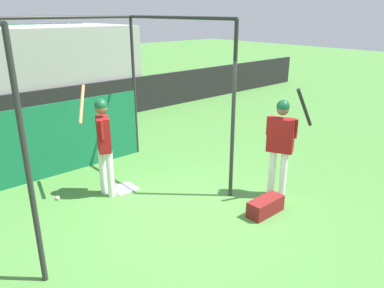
% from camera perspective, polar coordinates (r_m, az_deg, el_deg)
% --- Properties ---
extents(ground_plane, '(60.00, 60.00, 0.00)m').
position_cam_1_polar(ground_plane, '(6.44, -0.29, -11.10)').
color(ground_plane, '#477F38').
extents(outfield_wall, '(24.00, 0.12, 1.19)m').
position_cam_1_polar(outfield_wall, '(11.52, -22.02, 4.68)').
color(outfield_wall, black).
rests_on(outfield_wall, ground).
extents(bleacher_section, '(7.05, 3.20, 2.87)m').
position_cam_1_polar(bleacher_section, '(12.92, -25.13, 9.56)').
color(bleacher_section, '#9E9E99').
rests_on(bleacher_section, ground).
extents(batting_cage, '(3.59, 3.19, 3.20)m').
position_cam_1_polar(batting_cage, '(7.71, -17.48, 3.92)').
color(batting_cage, '#282828').
rests_on(batting_cage, ground).
extents(home_plate, '(0.44, 0.44, 0.02)m').
position_cam_1_polar(home_plate, '(7.50, -10.29, -6.65)').
color(home_plate, white).
rests_on(home_plate, ground).
extents(player_batter, '(0.61, 0.92, 2.01)m').
position_cam_1_polar(player_batter, '(6.93, -13.39, 0.91)').
color(player_batter, white).
rests_on(player_batter, ground).
extents(player_waiting, '(0.61, 0.65, 2.10)m').
position_cam_1_polar(player_waiting, '(6.91, 13.41, 0.77)').
color(player_waiting, white).
rests_on(player_waiting, ground).
extents(equipment_bag, '(0.70, 0.28, 0.28)m').
position_cam_1_polar(equipment_bag, '(6.61, 11.13, -9.28)').
color(equipment_bag, maroon).
rests_on(equipment_bag, ground).
extents(baseball, '(0.07, 0.07, 0.07)m').
position_cam_1_polar(baseball, '(7.39, -19.78, -7.74)').
color(baseball, white).
rests_on(baseball, ground).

